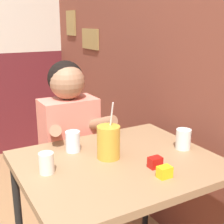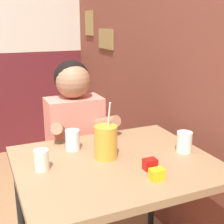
{
  "view_description": "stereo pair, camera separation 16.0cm",
  "coord_description": "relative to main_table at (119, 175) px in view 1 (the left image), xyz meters",
  "views": [
    {
      "loc": [
        0.21,
        -0.92,
        1.41
      ],
      "look_at": [
        0.96,
        0.42,
        0.97
      ],
      "focal_mm": 50.0,
      "sensor_mm": 36.0,
      "label": 1
    },
    {
      "loc": [
        0.35,
        -0.99,
        1.41
      ],
      "look_at": [
        0.96,
        0.42,
        0.97
      ],
      "focal_mm": 50.0,
      "sensor_mm": 36.0,
      "label": 2
    }
  ],
  "objects": [
    {
      "name": "brick_wall_right",
      "position": [
        0.58,
        0.98,
        0.66
      ],
      "size": [
        0.08,
        4.48,
        2.7
      ],
      "color": "brown",
      "rests_on": "ground_plane"
    },
    {
      "name": "main_table",
      "position": [
        0.0,
        0.0,
        0.0
      ],
      "size": [
        0.93,
        0.78,
        0.77
      ],
      "color": "#93704C",
      "rests_on": "ground_plane"
    },
    {
      "name": "person_seated",
      "position": [
        -0.04,
        0.54,
        -0.06
      ],
      "size": [
        0.42,
        0.41,
        1.19
      ],
      "color": "#EA7F6B",
      "rests_on": "ground_plane"
    },
    {
      "name": "cocktail_pitcher",
      "position": [
        -0.03,
        0.05,
        0.16
      ],
      "size": [
        0.11,
        0.11,
        0.28
      ],
      "color": "gold",
      "rests_on": "main_table"
    },
    {
      "name": "glass_near_pitcher",
      "position": [
        -0.15,
        0.21,
        0.13
      ],
      "size": [
        0.08,
        0.08,
        0.11
      ],
      "color": "silver",
      "rests_on": "main_table"
    },
    {
      "name": "glass_center",
      "position": [
        0.37,
        -0.04,
        0.13
      ],
      "size": [
        0.08,
        0.08,
        0.11
      ],
      "color": "silver",
      "rests_on": "main_table"
    },
    {
      "name": "glass_far_side",
      "position": [
        -0.34,
        0.04,
        0.12
      ],
      "size": [
        0.07,
        0.07,
        0.09
      ],
      "color": "silver",
      "rests_on": "main_table"
    },
    {
      "name": "condiment_ketchup",
      "position": [
        0.11,
        -0.15,
        0.1
      ],
      "size": [
        0.06,
        0.04,
        0.05
      ],
      "color": "#B7140F",
      "rests_on": "main_table"
    },
    {
      "name": "condiment_mustard",
      "position": [
        0.08,
        -0.24,
        0.1
      ],
      "size": [
        0.06,
        0.04,
        0.05
      ],
      "color": "yellow",
      "rests_on": "main_table"
    }
  ]
}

